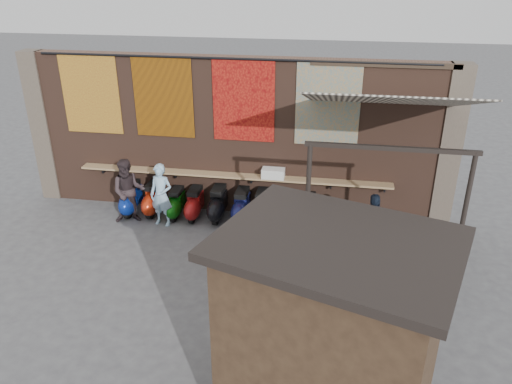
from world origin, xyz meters
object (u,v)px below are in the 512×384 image
at_px(shopper_navy, 373,227).
at_px(scooter_stool_8, 309,212).
at_px(scooter_stool_7, 283,212).
at_px(diner_left, 161,195).
at_px(scooter_stool_2, 176,204).
at_px(market_stall, 331,337).
at_px(scooter_stool_4, 218,204).
at_px(scooter_stool_6, 262,208).
at_px(scooter_stool_3, 195,204).
at_px(shopper_grey, 377,247).
at_px(shopper_tan, 314,225).
at_px(diner_right, 129,191).
at_px(scooter_stool_5, 242,207).
at_px(shelf_box, 273,173).
at_px(scooter_stool_1, 154,199).
at_px(scooter_stool_0, 131,199).

bearing_deg(shopper_navy, scooter_stool_8, -46.78).
xyz_separation_m(scooter_stool_7, diner_left, (-2.98, -0.52, 0.47)).
bearing_deg(scooter_stool_2, scooter_stool_8, 0.71).
bearing_deg(market_stall, scooter_stool_4, 136.14).
bearing_deg(scooter_stool_2, scooter_stool_6, 0.90).
bearing_deg(scooter_stool_3, shopper_grey, -24.75).
xyz_separation_m(scooter_stool_3, scooter_stool_8, (2.91, 0.03, 0.01)).
relative_size(shopper_grey, shopper_tan, 1.05).
bearing_deg(scooter_stool_4, shopper_grey, -28.53).
xyz_separation_m(diner_left, diner_right, (-0.85, 0.02, 0.03)).
relative_size(scooter_stool_5, shopper_navy, 0.58).
height_order(scooter_stool_3, diner_right, diner_right).
distance_m(shelf_box, scooter_stool_8, 1.30).
height_order(scooter_stool_4, scooter_stool_8, scooter_stool_4).
height_order(scooter_stool_1, scooter_stool_8, scooter_stool_1).
height_order(scooter_stool_6, shopper_tan, shopper_tan).
distance_m(scooter_stool_8, shopper_tan, 1.32).
distance_m(shelf_box, scooter_stool_3, 2.17).
bearing_deg(diner_left, scooter_stool_0, 165.53).
bearing_deg(shopper_grey, scooter_stool_0, 6.53).
relative_size(shelf_box, scooter_stool_6, 0.63).
height_order(scooter_stool_5, diner_right, diner_right).
height_order(shelf_box, scooter_stool_3, shelf_box).
height_order(scooter_stool_6, diner_right, diner_right).
relative_size(scooter_stool_4, market_stall, 0.32).
relative_size(scooter_stool_3, scooter_stool_6, 0.94).
bearing_deg(scooter_stool_0, shopper_navy, -10.89).
relative_size(scooter_stool_1, scooter_stool_8, 1.04).
distance_m(scooter_stool_0, scooter_stool_2, 1.22).
xyz_separation_m(scooter_stool_3, market_stall, (3.56, -5.62, 1.01)).
relative_size(scooter_stool_6, diner_left, 0.55).
distance_m(scooter_stool_0, shopper_tan, 4.96).
height_order(scooter_stool_6, diner_left, diner_left).
xyz_separation_m(shelf_box, scooter_stool_0, (-3.67, -0.33, -0.83)).
xyz_separation_m(scooter_stool_4, market_stall, (2.96, -5.65, 0.98)).
height_order(diner_left, market_stall, market_stall).
height_order(scooter_stool_3, shopper_tan, shopper_tan).
relative_size(scooter_stool_8, shopper_navy, 0.55).
bearing_deg(shelf_box, diner_left, -163.72).
height_order(scooter_stool_1, diner_right, diner_right).
bearing_deg(scooter_stool_8, scooter_stool_4, 179.86).
relative_size(diner_left, market_stall, 0.57).
height_order(scooter_stool_8, diner_right, diner_right).
bearing_deg(scooter_stool_1, shopper_tan, -17.17).
distance_m(scooter_stool_0, diner_right, 0.61).
distance_m(scooter_stool_0, scooter_stool_7, 3.98).
bearing_deg(scooter_stool_7, market_stall, -77.28).
height_order(scooter_stool_2, scooter_stool_3, scooter_stool_3).
bearing_deg(scooter_stool_2, scooter_stool_7, 1.67).
bearing_deg(shopper_grey, scooter_stool_7, -19.55).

